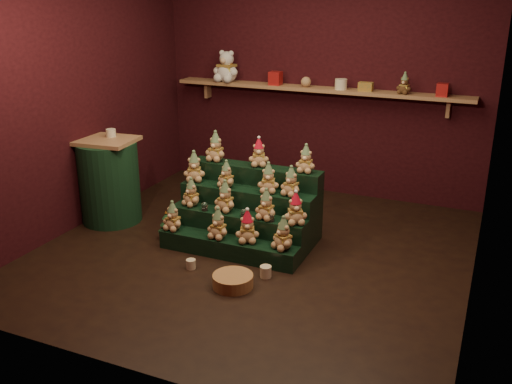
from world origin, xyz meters
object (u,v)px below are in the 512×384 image
at_px(white_bear, 227,62).
at_px(side_table, 109,181).
at_px(snow_globe_b, 244,213).
at_px(mug_left, 191,264).
at_px(snow_globe_c, 271,217).
at_px(mug_right, 266,272).
at_px(brown_bear, 404,83).
at_px(mini_christmas_tree, 167,225).
at_px(wicker_basket, 233,281).
at_px(snow_globe_a, 205,206).
at_px(riser_tier_front, 228,247).

bearing_deg(white_bear, side_table, -102.12).
distance_m(snow_globe_b, mug_left, 0.70).
distance_m(snow_globe_c, mug_right, 0.55).
xyz_separation_m(snow_globe_b, brown_bear, (1.11, 1.86, 1.04)).
relative_size(mini_christmas_tree, white_bear, 0.63).
height_order(snow_globe_b, mug_left, snow_globe_b).
xyz_separation_m(side_table, wicker_basket, (1.87, -0.82, -0.40)).
xyz_separation_m(snow_globe_b, mug_right, (0.40, -0.40, -0.35)).
xyz_separation_m(snow_globe_b, wicker_basket, (0.21, -0.68, -0.34)).
distance_m(snow_globe_a, side_table, 1.25).
height_order(snow_globe_c, mug_left, snow_globe_c).
distance_m(snow_globe_c, white_bear, 2.58).
xyz_separation_m(riser_tier_front, white_bear, (-0.98, 2.02, 1.47)).
bearing_deg(snow_globe_b, snow_globe_a, 180.00).
xyz_separation_m(snow_globe_a, brown_bear, (1.53, 1.86, 1.03)).
xyz_separation_m(riser_tier_front, mini_christmas_tree, (-0.76, 0.12, 0.06)).
distance_m(riser_tier_front, snow_globe_c, 0.52).
relative_size(snow_globe_c, brown_bear, 0.36).
height_order(snow_globe_b, mug_right, snow_globe_b).
relative_size(snow_globe_c, side_table, 0.09).
bearing_deg(side_table, mug_right, -20.37).
height_order(snow_globe_a, brown_bear, brown_bear).
relative_size(riser_tier_front, brown_bear, 6.07).
bearing_deg(riser_tier_front, mini_christmas_tree, 170.75).
bearing_deg(snow_globe_a, brown_bear, 50.55).
distance_m(mini_christmas_tree, wicker_basket, 1.24).
height_order(side_table, mug_left, side_table).
bearing_deg(side_table, snow_globe_c, -9.71).
bearing_deg(side_table, mug_left, -31.53).
xyz_separation_m(riser_tier_front, snow_globe_c, (0.38, 0.16, 0.31)).
relative_size(riser_tier_front, snow_globe_a, 15.96).
xyz_separation_m(snow_globe_a, side_table, (-1.24, 0.14, 0.05)).
relative_size(riser_tier_front, side_table, 1.51).
distance_m(mug_right, brown_bear, 2.75).
bearing_deg(riser_tier_front, brown_bear, 59.26).
xyz_separation_m(mini_christmas_tree, white_bear, (-0.23, 1.90, 1.41)).
height_order(riser_tier_front, snow_globe_b, snow_globe_b).
distance_m(wicker_basket, white_bear, 3.22).
height_order(riser_tier_front, mug_left, riser_tier_front).
relative_size(riser_tier_front, snow_globe_b, 17.81).
distance_m(snow_globe_a, mug_left, 0.65).
relative_size(mini_christmas_tree, wicker_basket, 0.86).
bearing_deg(white_bear, mini_christmas_tree, -76.43).
bearing_deg(mini_christmas_tree, snow_globe_c, 1.84).
xyz_separation_m(riser_tier_front, wicker_basket, (0.30, -0.52, -0.03)).
bearing_deg(mug_right, mug_left, -169.80).
bearing_deg(snow_globe_b, snow_globe_c, 0.00).
bearing_deg(snow_globe_a, mug_right, -26.20).
xyz_separation_m(mug_left, mug_right, (0.69, 0.12, 0.01)).
relative_size(riser_tier_front, snow_globe_c, 16.75).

